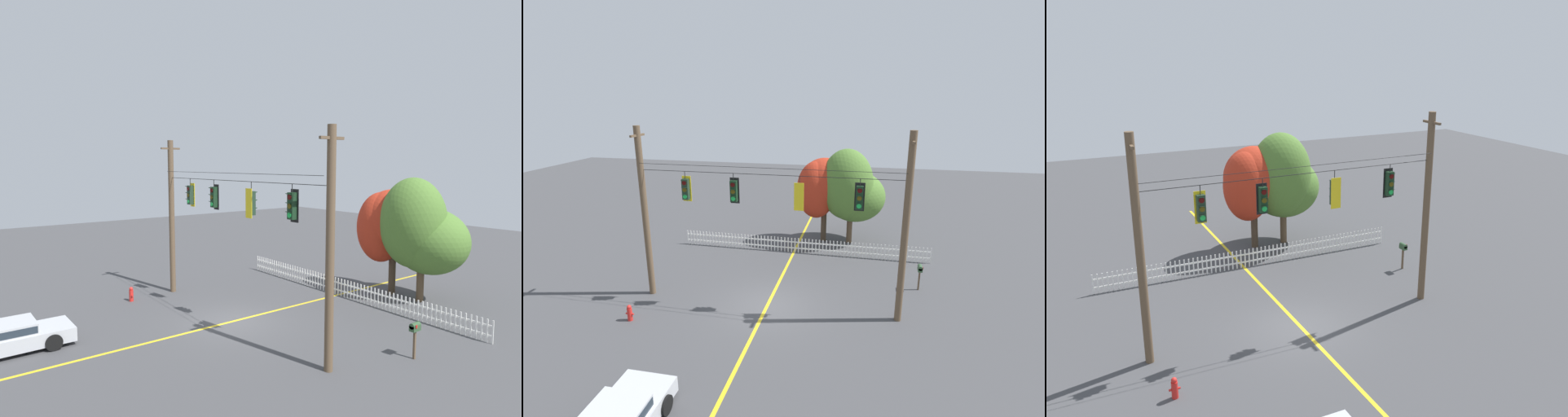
% 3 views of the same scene
% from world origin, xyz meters
% --- Properties ---
extents(ground, '(80.00, 80.00, 0.00)m').
position_xyz_m(ground, '(0.00, 0.00, 0.00)').
color(ground, '#424244').
extents(lane_centerline_stripe, '(0.16, 36.00, 0.01)m').
position_xyz_m(lane_centerline_stripe, '(0.00, 0.00, 0.00)').
color(lane_centerline_stripe, gold).
rests_on(lane_centerline_stripe, ground).
extents(signal_support_span, '(12.50, 1.10, 8.50)m').
position_xyz_m(signal_support_span, '(0.00, -0.00, 4.32)').
color(signal_support_span, brown).
rests_on(signal_support_span, ground).
extents(traffic_signal_northbound_secondary, '(0.43, 0.38, 1.45)m').
position_xyz_m(traffic_signal_northbound_secondary, '(-3.86, 0.01, 5.62)').
color(traffic_signal_northbound_secondary, black).
extents(traffic_signal_northbound_primary, '(0.43, 0.38, 1.42)m').
position_xyz_m(traffic_signal_northbound_primary, '(-1.50, 0.01, 5.64)').
color(traffic_signal_northbound_primary, black).
extents(traffic_signal_southbound_primary, '(0.43, 0.38, 1.52)m').
position_xyz_m(traffic_signal_southbound_primary, '(1.52, -0.01, 5.56)').
color(traffic_signal_southbound_primary, black).
extents(traffic_signal_westbound_side, '(0.43, 0.38, 1.45)m').
position_xyz_m(traffic_signal_westbound_side, '(4.11, 0.01, 5.64)').
color(traffic_signal_westbound_side, black).
extents(white_picket_fence, '(15.85, 0.06, 0.98)m').
position_xyz_m(white_picket_fence, '(0.52, 6.92, 0.49)').
color(white_picket_fence, white).
rests_on(white_picket_fence, ground).
extents(autumn_maple_near_fence, '(3.51, 3.14, 5.83)m').
position_xyz_m(autumn_maple_near_fence, '(1.39, 9.32, 3.92)').
color(autumn_maple_near_fence, '#473828').
rests_on(autumn_maple_near_fence, ground).
extents(autumn_maple_mid, '(4.31, 4.11, 6.52)m').
position_xyz_m(autumn_maple_mid, '(3.36, 9.51, 3.68)').
color(autumn_maple_mid, brown).
rests_on(autumn_maple_mid, ground).
extents(fire_hydrant, '(0.38, 0.22, 0.76)m').
position_xyz_m(fire_hydrant, '(-5.75, -2.57, 0.37)').
color(fire_hydrant, red).
rests_on(fire_hydrant, ground).
extents(roadside_mailbox, '(0.25, 0.44, 1.39)m').
position_xyz_m(roadside_mailbox, '(7.33, 3.23, 1.13)').
color(roadside_mailbox, brown).
rests_on(roadside_mailbox, ground).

